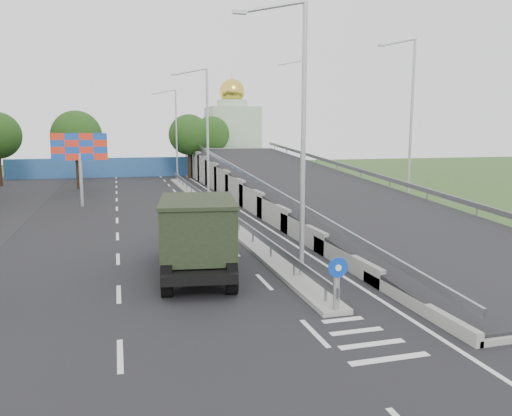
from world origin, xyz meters
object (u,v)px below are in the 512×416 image
object	(u,v)px
dump_truck	(198,231)
billboard	(80,151)
sign_bollard	(337,283)
church	(232,133)
lamp_post_near	(299,127)
lamp_post_far	(175,129)
lamp_post_mid	(205,129)

from	to	relation	value
dump_truck	billboard	bearing A→B (deg)	113.88
sign_bollard	church	distance (m)	58.84
lamp_post_near	lamp_post_far	xyz separation A→B (m)	(0.00, 40.00, 0.00)
sign_bollard	church	bearing A→B (deg)	80.19
church	lamp_post_far	bearing A→B (deg)	-125.24
lamp_post_mid	dump_truck	bearing A→B (deg)	-100.94
lamp_post_mid	church	distance (m)	35.41
church	billboard	xyz separation A→B (m)	(-19.00, -32.00, -1.12)
lamp_post_far	church	size ratio (longest dim) A/B	0.73
lamp_post_far	billboard	size ratio (longest dim) A/B	1.83
lamp_post_mid	billboard	xyz separation A→B (m)	(-9.11, 2.00, -1.62)
lamp_post_mid	lamp_post_far	size ratio (longest dim) A/B	1.00
lamp_post_near	dump_truck	distance (m)	5.71
lamp_post_far	dump_truck	size ratio (longest dim) A/B	1.36
sign_bollard	lamp_post_near	bearing A→B (deg)	88.36
sign_bollard	lamp_post_mid	distance (m)	24.30
sign_bollard	lamp_post_near	xyz separation A→B (m)	(0.11, 3.83, 4.77)
lamp_post_near	lamp_post_far	size ratio (longest dim) A/B	1.00
billboard	dump_truck	world-z (taller)	billboard
church	dump_truck	size ratio (longest dim) A/B	1.86
sign_bollard	dump_truck	world-z (taller)	dump_truck
billboard	dump_truck	distance (m)	20.94
sign_bollard	church	size ratio (longest dim) A/B	0.12
lamp_post_far	dump_truck	xyz separation A→B (m)	(-3.48, -38.02, -4.07)
lamp_post_near	billboard	world-z (taller)	lamp_post_near
sign_bollard	lamp_post_far	world-z (taller)	lamp_post_far
sign_bollard	lamp_post_near	world-z (taller)	lamp_post_near
sign_bollard	dump_truck	xyz separation A→B (m)	(-3.37, 5.81, 0.70)
church	lamp_post_near	bearing A→B (deg)	-100.38
sign_bollard	dump_truck	bearing A→B (deg)	120.15
dump_truck	lamp_post_mid	bearing A→B (deg)	87.23
lamp_post_far	dump_truck	world-z (taller)	lamp_post_far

